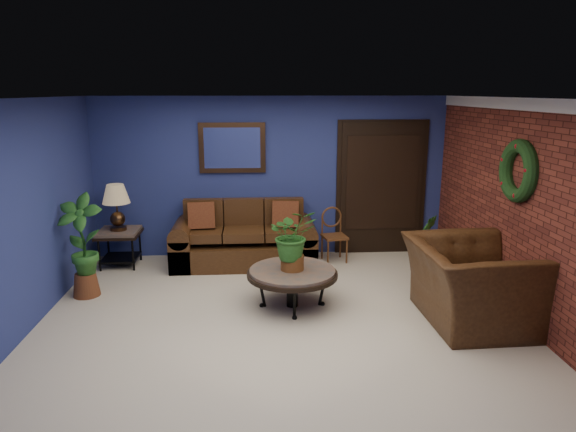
{
  "coord_description": "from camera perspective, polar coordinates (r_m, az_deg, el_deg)",
  "views": [
    {
      "loc": [
        -0.26,
        -5.47,
        2.58
      ],
      "look_at": [
        0.13,
        0.55,
        1.1
      ],
      "focal_mm": 32.0,
      "sensor_mm": 36.0,
      "label": 1
    }
  ],
  "objects": [
    {
      "name": "floor",
      "position": [
        6.05,
        -0.94,
        -11.43
      ],
      "size": [
        5.5,
        5.5,
        0.0
      ],
      "primitive_type": "plane",
      "color": "beige",
      "rests_on": "ground"
    },
    {
      "name": "wall_back",
      "position": [
        8.08,
        -1.85,
        4.32
      ],
      "size": [
        5.5,
        0.04,
        2.5
      ],
      "primitive_type": "cube",
      "color": "navy",
      "rests_on": "ground"
    },
    {
      "name": "wall_left",
      "position": [
        6.15,
        -27.5,
        -0.26
      ],
      "size": [
        0.04,
        5.0,
        2.5
      ],
      "primitive_type": "cube",
      "color": "navy",
      "rests_on": "ground"
    },
    {
      "name": "wall_right_brick",
      "position": [
        6.38,
        24.5,
        0.51
      ],
      "size": [
        0.04,
        5.0,
        2.5
      ],
      "primitive_type": "cube",
      "color": "maroon",
      "rests_on": "ground"
    },
    {
      "name": "ceiling",
      "position": [
        5.47,
        -1.05,
        12.97
      ],
      "size": [
        5.5,
        5.0,
        0.02
      ],
      "primitive_type": "cube",
      "color": "white",
      "rests_on": "wall_back"
    },
    {
      "name": "crown_molding",
      "position": [
        6.23,
        25.35,
        11.13
      ],
      "size": [
        0.03,
        5.0,
        0.14
      ],
      "primitive_type": "cube",
      "color": "white",
      "rests_on": "wall_right_brick"
    },
    {
      "name": "wall_mirror",
      "position": [
        7.98,
        -6.22,
        7.54
      ],
      "size": [
        1.02,
        0.06,
        0.77
      ],
      "primitive_type": "cube",
      "color": "#472C18",
      "rests_on": "wall_back"
    },
    {
      "name": "closet_door",
      "position": [
        8.33,
        10.3,
        2.99
      ],
      "size": [
        1.44,
        0.06,
        2.18
      ],
      "primitive_type": "cube",
      "color": "black",
      "rests_on": "wall_back"
    },
    {
      "name": "wreath",
      "position": [
        6.32,
        24.22,
        4.59
      ],
      "size": [
        0.16,
        0.72,
        0.72
      ],
      "primitive_type": "torus",
      "rotation": [
        0.0,
        1.57,
        0.0
      ],
      "color": "black",
      "rests_on": "wall_right_brick"
    },
    {
      "name": "sofa",
      "position": [
        7.88,
        -4.87,
        -2.93
      ],
      "size": [
        2.15,
        0.93,
        0.97
      ],
      "color": "#452913",
      "rests_on": "ground"
    },
    {
      "name": "coffee_table",
      "position": [
        6.25,
        0.48,
        -6.46
      ],
      "size": [
        1.1,
        1.1,
        0.47
      ],
      "rotation": [
        0.0,
        0.0,
        0.17
      ],
      "color": "#4E4844",
      "rests_on": "ground"
    },
    {
      "name": "end_table",
      "position": [
        8.08,
        -18.23,
        -2.38
      ],
      "size": [
        0.61,
        0.61,
        0.56
      ],
      "color": "#4E4844",
      "rests_on": "ground"
    },
    {
      "name": "table_lamp",
      "position": [
        7.95,
        -18.53,
        1.51
      ],
      "size": [
        0.4,
        0.4,
        0.66
      ],
      "color": "#472C18",
      "rests_on": "end_table"
    },
    {
      "name": "side_chair",
      "position": [
        7.96,
        5.06,
        -1.64
      ],
      "size": [
        0.41,
        0.41,
        0.83
      ],
      "rotation": [
        0.0,
        0.0,
        0.17
      ],
      "color": "brown",
      "rests_on": "ground"
    },
    {
      "name": "armchair",
      "position": [
        6.2,
        19.56,
        -7.07
      ],
      "size": [
        1.27,
        1.44,
        0.91
      ],
      "primitive_type": "imported",
      "rotation": [
        0.0,
        0.0,
        1.6
      ],
      "color": "#452913",
      "rests_on": "ground"
    },
    {
      "name": "coffee_plant",
      "position": [
        6.1,
        0.49,
        -2.29
      ],
      "size": [
        0.64,
        0.57,
        0.75
      ],
      "color": "brown",
      "rests_on": "coffee_table"
    },
    {
      "name": "floor_plant",
      "position": [
        8.17,
        15.06,
        -2.36
      ],
      "size": [
        0.36,
        0.31,
        0.74
      ],
      "color": "brown",
      "rests_on": "ground"
    },
    {
      "name": "tall_plant",
      "position": [
        6.98,
        -21.91,
        -2.77
      ],
      "size": [
        0.64,
        0.5,
        1.33
      ],
      "color": "brown",
      "rests_on": "ground"
    }
  ]
}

